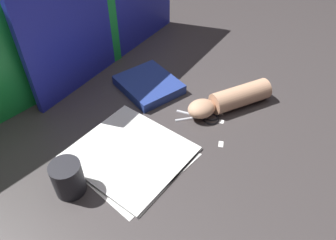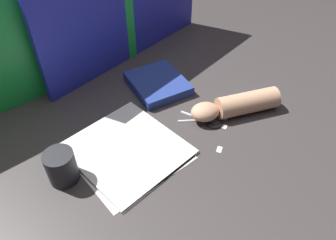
{
  "view_description": "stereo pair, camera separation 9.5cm",
  "coord_description": "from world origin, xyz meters",
  "views": [
    {
      "loc": [
        -0.49,
        -0.47,
        0.71
      ],
      "look_at": [
        0.03,
        -0.01,
        0.06
      ],
      "focal_mm": 35.0,
      "sensor_mm": 36.0,
      "label": 1
    },
    {
      "loc": [
        -0.42,
        -0.54,
        0.71
      ],
      "look_at": [
        0.03,
        -0.01,
        0.06
      ],
      "focal_mm": 35.0,
      "sensor_mm": 36.0,
      "label": 2
    }
  ],
  "objects": [
    {
      "name": "ground_plane",
      "position": [
        0.0,
        0.0,
        0.0
      ],
      "size": [
        6.0,
        6.0,
        0.0
      ],
      "primitive_type": "plane",
      "color": "#3D3838"
    },
    {
      "name": "backdrop_panel_left",
      "position": [
        -0.19,
        0.42,
        0.2
      ],
      "size": [
        0.81,
        0.03,
        0.41
      ],
      "color": "green",
      "rests_on": "ground_plane"
    },
    {
      "name": "backdrop_panel_center",
      "position": [
        0.2,
        0.42,
        0.22
      ],
      "size": [
        0.75,
        0.13,
        0.43
      ],
      "color": "#2833D1",
      "rests_on": "ground_plane"
    },
    {
      "name": "paper_stack",
      "position": [
        -0.1,
        0.02,
        0.0
      ],
      "size": [
        0.31,
        0.33,
        0.01
      ],
      "color": "white",
      "rests_on": "ground_plane"
    },
    {
      "name": "book_closed",
      "position": [
        0.15,
        0.19,
        0.02
      ],
      "size": [
        0.21,
        0.23,
        0.03
      ],
      "color": "navy",
      "rests_on": "ground_plane"
    },
    {
      "name": "scissors",
      "position": [
        0.17,
        -0.05,
        0.0
      ],
      "size": [
        0.14,
        0.15,
        0.01
      ],
      "color": "silver",
      "rests_on": "ground_plane"
    },
    {
      "name": "hand_forearm",
      "position": [
        0.26,
        -0.08,
        0.03
      ],
      "size": [
        0.3,
        0.18,
        0.07
      ],
      "color": "tan",
      "rests_on": "ground_plane"
    },
    {
      "name": "paper_scrap_near",
      "position": [
        0.18,
        -0.09,
        0.0
      ],
      "size": [
        0.02,
        0.03,
        0.0
      ],
      "color": "white",
      "rests_on": "ground_plane"
    },
    {
      "name": "paper_scrap_mid",
      "position": [
        0.21,
        -0.07,
        0.0
      ],
      "size": [
        0.02,
        0.02,
        0.0
      ],
      "color": "white",
      "rests_on": "ground_plane"
    },
    {
      "name": "paper_scrap_far",
      "position": [
        0.1,
        -0.15,
        0.0
      ],
      "size": [
        0.03,
        0.02,
        0.0
      ],
      "color": "white",
      "rests_on": "ground_plane"
    },
    {
      "name": "mug",
      "position": [
        -0.29,
        0.04,
        0.05
      ],
      "size": [
        0.08,
        0.08,
        0.09
      ],
      "color": "#232328",
      "rests_on": "ground_plane"
    }
  ]
}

